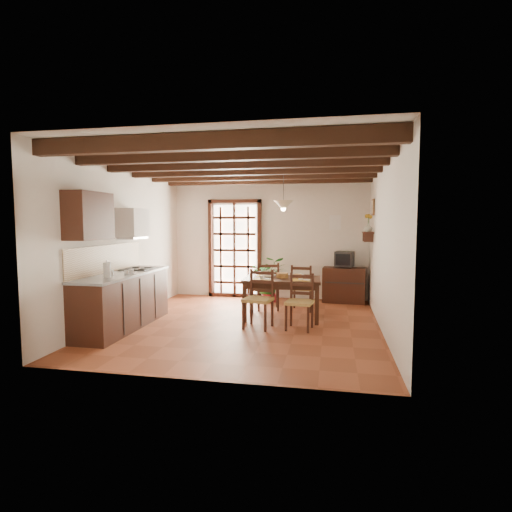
% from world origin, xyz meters
% --- Properties ---
extents(ground_plane, '(5.00, 5.00, 0.00)m').
position_xyz_m(ground_plane, '(0.00, 0.00, 0.00)').
color(ground_plane, brown).
extents(room_shell, '(4.52, 5.02, 2.81)m').
position_xyz_m(room_shell, '(0.00, 0.00, 1.82)').
color(room_shell, silver).
rests_on(room_shell, ground_plane).
extents(ceiling_beams, '(4.50, 4.34, 0.20)m').
position_xyz_m(ceiling_beams, '(0.00, 0.00, 2.69)').
color(ceiling_beams, black).
rests_on(ceiling_beams, room_shell).
extents(french_door, '(1.26, 0.11, 2.32)m').
position_xyz_m(french_door, '(-0.80, 2.45, 1.18)').
color(french_door, white).
rests_on(french_door, ground_plane).
extents(kitchen_counter, '(0.64, 2.25, 1.38)m').
position_xyz_m(kitchen_counter, '(-1.96, -0.60, 0.47)').
color(kitchen_counter, '#331810').
rests_on(kitchen_counter, ground_plane).
extents(upper_cabinet, '(0.35, 0.80, 0.70)m').
position_xyz_m(upper_cabinet, '(-2.08, -1.30, 1.85)').
color(upper_cabinet, '#331810').
rests_on(upper_cabinet, room_shell).
extents(range_hood, '(0.38, 0.60, 0.54)m').
position_xyz_m(range_hood, '(-2.05, -0.05, 1.73)').
color(range_hood, white).
rests_on(range_hood, room_shell).
extents(counter_items, '(0.50, 1.43, 0.25)m').
position_xyz_m(counter_items, '(-1.95, -0.51, 0.96)').
color(counter_items, black).
rests_on(counter_items, kitchen_counter).
extents(dining_table, '(1.41, 0.94, 0.74)m').
position_xyz_m(dining_table, '(0.56, 0.53, 0.65)').
color(dining_table, '#321A10').
rests_on(dining_table, ground_plane).
extents(chair_near_left, '(0.51, 0.49, 0.97)m').
position_xyz_m(chair_near_left, '(0.25, -0.19, 0.30)').
color(chair_near_left, '#A38445').
rests_on(chair_near_left, ground_plane).
extents(chair_near_right, '(0.47, 0.46, 0.91)m').
position_xyz_m(chair_near_right, '(0.94, -0.16, 0.29)').
color(chair_near_right, '#A38445').
rests_on(chair_near_right, ground_plane).
extents(chair_far_left, '(0.52, 0.50, 0.96)m').
position_xyz_m(chair_far_left, '(0.19, 1.21, 0.30)').
color(chair_far_left, '#A38445').
rests_on(chair_far_left, ground_plane).
extents(chair_far_right, '(0.45, 0.43, 0.92)m').
position_xyz_m(chair_far_right, '(0.87, 1.24, 0.29)').
color(chair_far_right, '#A38445').
rests_on(chair_far_right, ground_plane).
extents(table_setting, '(1.00, 0.67, 0.09)m').
position_xyz_m(table_setting, '(0.56, 0.53, 0.76)').
color(table_setting, gold).
rests_on(table_setting, dining_table).
extents(table_bowl, '(0.29, 0.29, 0.05)m').
position_xyz_m(table_bowl, '(0.31, 0.57, 0.77)').
color(table_bowl, white).
rests_on(table_bowl, dining_table).
extents(sideboard, '(0.94, 0.49, 0.77)m').
position_xyz_m(sideboard, '(1.71, 2.23, 0.38)').
color(sideboard, '#331810').
rests_on(sideboard, ground_plane).
extents(crt_tv, '(0.44, 0.42, 0.32)m').
position_xyz_m(crt_tv, '(1.71, 2.22, 0.96)').
color(crt_tv, black).
rests_on(crt_tv, sideboard).
extents(fuse_box, '(0.25, 0.03, 0.32)m').
position_xyz_m(fuse_box, '(1.50, 2.48, 1.75)').
color(fuse_box, white).
rests_on(fuse_box, room_shell).
extents(plant_pot, '(0.38, 0.38, 0.23)m').
position_xyz_m(plant_pot, '(0.07, 2.04, 0.11)').
color(plant_pot, maroon).
rests_on(plant_pot, ground_plane).
extents(potted_plant, '(2.23, 2.02, 2.14)m').
position_xyz_m(potted_plant, '(0.07, 2.04, 0.57)').
color(potted_plant, '#144C19').
rests_on(potted_plant, ground_plane).
extents(wall_shelf, '(0.20, 0.42, 0.20)m').
position_xyz_m(wall_shelf, '(2.14, 1.60, 1.51)').
color(wall_shelf, '#331810').
rests_on(wall_shelf, room_shell).
extents(shelf_vase, '(0.15, 0.15, 0.15)m').
position_xyz_m(shelf_vase, '(2.14, 1.60, 1.65)').
color(shelf_vase, '#B2BFB2').
rests_on(shelf_vase, wall_shelf).
extents(shelf_flowers, '(0.14, 0.14, 0.36)m').
position_xyz_m(shelf_flowers, '(2.14, 1.60, 1.86)').
color(shelf_flowers, gold).
rests_on(shelf_flowers, shelf_vase).
extents(framed_picture, '(0.03, 0.32, 0.32)m').
position_xyz_m(framed_picture, '(2.22, 1.60, 2.05)').
color(framed_picture, brown).
rests_on(framed_picture, room_shell).
extents(pendant_lamp, '(0.36, 0.36, 0.84)m').
position_xyz_m(pendant_lamp, '(0.56, 0.63, 2.08)').
color(pendant_lamp, black).
rests_on(pendant_lamp, room_shell).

